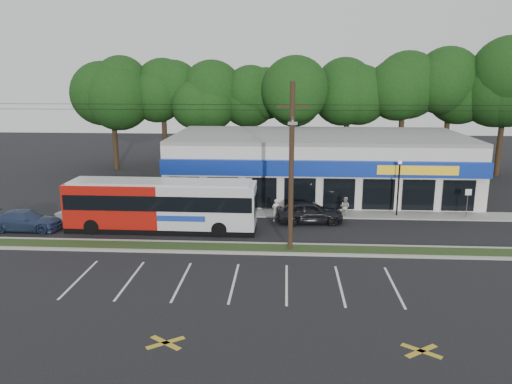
{
  "coord_description": "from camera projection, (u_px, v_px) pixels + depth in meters",
  "views": [
    {
      "loc": [
        2.67,
        -27.62,
        10.43
      ],
      "look_at": [
        0.7,
        5.0,
        2.64
      ],
      "focal_mm": 35.0,
      "sensor_mm": 36.0,
      "label": 1
    }
  ],
  "objects": [
    {
      "name": "strip_mall",
      "position": [
        318.0,
        164.0,
        43.91
      ],
      "size": [
        25.0,
        12.55,
        5.3
      ],
      "color": "beige",
      "rests_on": "ground"
    },
    {
      "name": "tree_line",
      "position": [
        299.0,
        93.0,
        52.45
      ],
      "size": [
        46.76,
        6.76,
        11.83
      ],
      "color": "black",
      "rests_on": "ground"
    },
    {
      "name": "ground",
      "position": [
        239.0,
        255.0,
        29.4
      ],
      "size": [
        120.0,
        120.0,
        0.0
      ],
      "primitive_type": "plane",
      "color": "black",
      "rests_on": "ground"
    },
    {
      "name": "pedestrian_a",
      "position": [
        276.0,
        210.0,
        35.96
      ],
      "size": [
        0.71,
        0.61,
        1.63
      ],
      "primitive_type": "imported",
      "rotation": [
        0.0,
        0.0,
        3.59
      ],
      "color": "silver",
      "rests_on": "ground"
    },
    {
      "name": "pedestrian_b",
      "position": [
        345.0,
        207.0,
        37.06
      ],
      "size": [
        0.93,
        0.87,
        1.52
      ],
      "primitive_type": "imported",
      "rotation": [
        0.0,
        0.0,
        2.61
      ],
      "color": "#BCB2A9",
      "rests_on": "ground"
    },
    {
      "name": "grass_strip",
      "position": [
        241.0,
        248.0,
        30.35
      ],
      "size": [
        40.0,
        1.6,
        0.12
      ],
      "primitive_type": "cube",
      "color": "#203616",
      "rests_on": "ground"
    },
    {
      "name": "car_silver",
      "position": [
        86.0,
        217.0,
        34.87
      ],
      "size": [
        4.21,
        2.02,
        1.33
      ],
      "primitive_type": "imported",
      "rotation": [
        0.0,
        0.0,
        1.41
      ],
      "color": "#9C9DA3",
      "rests_on": "ground"
    },
    {
      "name": "lamp_post",
      "position": [
        399.0,
        182.0,
        36.68
      ],
      "size": [
        0.3,
        0.3,
        4.25
      ],
      "color": "black",
      "rests_on": "ground"
    },
    {
      "name": "curb_south",
      "position": [
        239.0,
        253.0,
        29.53
      ],
      "size": [
        40.0,
        0.25,
        0.14
      ],
      "primitive_type": "cube",
      "color": "#9E9E93",
      "rests_on": "ground"
    },
    {
      "name": "curb_north",
      "position": [
        242.0,
        243.0,
        31.18
      ],
      "size": [
        40.0,
        0.25,
        0.14
      ],
      "primitive_type": "cube",
      "color": "#9E9E93",
      "rests_on": "ground"
    },
    {
      "name": "metrobus",
      "position": [
        162.0,
        204.0,
        33.68
      ],
      "size": [
        12.82,
        2.82,
        3.44
      ],
      "rotation": [
        0.0,
        0.0,
        -0.01
      ],
      "color": "#AC150D",
      "rests_on": "ground"
    },
    {
      "name": "sidewalk",
      "position": [
        316.0,
        214.0,
        37.83
      ],
      "size": [
        32.0,
        2.2,
        0.1
      ],
      "primitive_type": "cube",
      "color": "#9E9E93",
      "rests_on": "ground"
    },
    {
      "name": "utility_pole",
      "position": [
        289.0,
        162.0,
        28.87
      ],
      "size": [
        50.0,
        2.77,
        10.0
      ],
      "color": "black",
      "rests_on": "ground"
    },
    {
      "name": "sign_post",
      "position": [
        468.0,
        198.0,
        36.42
      ],
      "size": [
        0.45,
        0.1,
        2.23
      ],
      "color": "#59595E",
      "rests_on": "ground"
    },
    {
      "name": "car_blue",
      "position": [
        26.0,
        220.0,
        33.91
      ],
      "size": [
        4.76,
        1.94,
        1.38
      ],
      "primitive_type": "imported",
      "rotation": [
        0.0,
        0.0,
        1.57
      ],
      "color": "navy",
      "rests_on": "ground"
    },
    {
      "name": "car_dark",
      "position": [
        310.0,
        212.0,
        35.53
      ],
      "size": [
        4.91,
        2.3,
        1.62
      ],
      "primitive_type": "imported",
      "rotation": [
        0.0,
        0.0,
        1.65
      ],
      "color": "black",
      "rests_on": "ground"
    }
  ]
}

